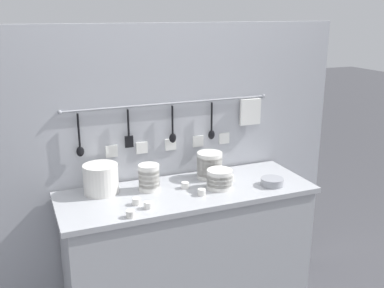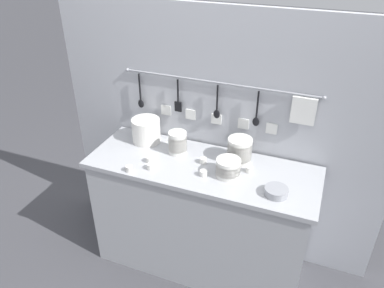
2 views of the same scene
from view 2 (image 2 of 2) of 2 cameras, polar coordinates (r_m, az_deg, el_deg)
name	(u,v)px [view 2 (image 2 of 2)]	position (r m, az deg, el deg)	size (l,w,h in m)	color
ground_plane	(200,260)	(2.91, 1.24, -17.25)	(20.00, 20.00, 0.00)	#424247
counter	(201,217)	(2.61, 1.34, -10.99)	(1.46, 0.53, 0.85)	#ADAFB5
back_wall	(217,138)	(2.57, 3.81, 0.88)	(2.26, 0.08, 1.77)	#A8AAB2
bowl_stack_tall_left	(178,143)	(2.44, -2.20, 0.21)	(0.12, 0.12, 0.15)	silver
bowl_stack_back_corner	(228,168)	(2.24, 5.53, -3.61)	(0.15, 0.15, 0.11)	silver
bowl_stack_nested_right	(240,150)	(2.37, 7.26, -0.91)	(0.15, 0.15, 0.16)	silver
plate_stack	(146,130)	(2.59, -6.99, 2.08)	(0.19, 0.19, 0.17)	silver
steel_mixing_bowl	(276,191)	(2.15, 12.70, -7.07)	(0.13, 0.13, 0.04)	#93969E
cup_front_left	(151,167)	(2.32, -6.32, -3.44)	(0.05, 0.05, 0.04)	silver
cup_back_right	(129,169)	(2.32, -9.53, -3.72)	(0.05, 0.05, 0.04)	silver
cup_beside_plates	(249,169)	(2.31, 8.73, -3.84)	(0.05, 0.05, 0.04)	silver
cup_by_caddy	(204,161)	(2.36, 1.79, -2.54)	(0.05, 0.05, 0.04)	silver
cup_back_left	(150,159)	(2.39, -6.49, -2.36)	(0.05, 0.05, 0.04)	silver
cup_mid_row	(203,173)	(2.25, 1.75, -4.45)	(0.05, 0.05, 0.04)	silver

